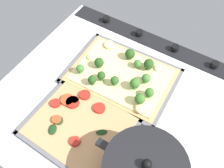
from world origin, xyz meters
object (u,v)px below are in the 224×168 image
Objects in this scene: baking_tray_front at (121,77)px; veggie_pizza_back at (79,123)px; broccoli_pizza at (123,75)px; baking_tray_back at (80,127)px.

veggie_pizza_back is at bearing 85.33° from baking_tray_front.
broccoli_pizza is at bearing -96.37° from veggie_pizza_back.
baking_tray_front is 23.27cm from baking_tray_back.
baking_tray_back is (1.09, 23.25, 0.01)cm from baking_tray_front.
veggie_pizza_back reaches higher than baking_tray_back.
baking_tray_back is 1.09× the size of veggie_pizza_back.
broccoli_pizza is 22.56cm from veggie_pizza_back.
veggie_pizza_back is at bearing -36.24° from baking_tray_back.
veggie_pizza_back is (1.85, 22.69, 0.73)cm from baking_tray_front.
baking_tray_front is at bearing -24.39° from broccoli_pizza.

